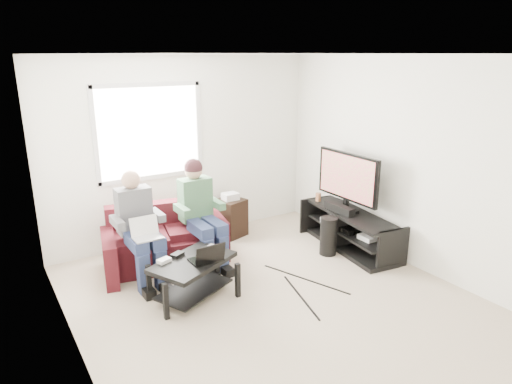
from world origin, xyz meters
TOP-DOWN VIEW (x-y plane):
  - floor at (0.00, 0.00)m, footprint 4.50×4.50m
  - ceiling at (0.00, 0.00)m, footprint 4.50×4.50m
  - wall_back at (0.00, 2.25)m, footprint 4.50×0.00m
  - wall_front at (0.00, -2.25)m, footprint 4.50×0.00m
  - wall_left at (-2.00, 0.00)m, footprint 0.00×4.50m
  - wall_right at (2.00, 0.00)m, footprint 0.00×4.50m
  - window at (-0.50, 2.23)m, footprint 1.48×0.04m
  - sofa at (-0.63, 1.55)m, footprint 1.75×1.00m
  - person_left at (-1.03, 1.30)m, footprint 0.40×0.71m
  - person_right at (-0.23, 1.32)m, footprint 0.40×0.71m
  - laptop_silver at (-1.03, 1.03)m, footprint 0.39×0.35m
  - coffee_table at (-0.71, 0.53)m, footprint 1.05×0.88m
  - laptop_black at (-0.59, 0.45)m, footprint 0.41×0.36m
  - controller_a at (-0.99, 0.65)m, footprint 0.16×0.13m
  - controller_b at (-0.81, 0.71)m, footprint 0.17×0.14m
  - controller_c at (-0.41, 0.68)m, footprint 0.17×0.15m
  - tv_stand at (1.70, 0.62)m, footprint 0.69×1.64m
  - tv at (1.70, 0.72)m, footprint 0.12×1.10m
  - soundbar at (1.58, 0.72)m, footprint 0.12×0.50m
  - drink_cup at (1.65, 1.25)m, footprint 0.08×0.08m
  - console_white at (1.70, 0.22)m, footprint 0.30×0.22m
  - console_grey at (1.70, 0.92)m, footprint 0.34×0.26m
  - console_black at (1.70, 0.57)m, footprint 0.38×0.30m
  - subwoofer at (1.32, 0.62)m, footprint 0.23×0.23m
  - keyboard_floor at (1.53, 0.29)m, footprint 0.23×0.52m
  - end_table at (0.54, 1.91)m, footprint 0.38×0.38m

SIDE VIEW (x-z plane):
  - floor at x=0.00m, z-range 0.00..0.00m
  - keyboard_floor at x=1.53m, z-range 0.00..0.03m
  - tv_stand at x=1.70m, z-range -0.03..0.50m
  - subwoofer at x=1.32m, z-range 0.00..0.52m
  - sofa at x=-0.63m, z-range -0.09..0.66m
  - end_table at x=0.54m, z-range -0.03..0.62m
  - console_white at x=1.70m, z-range 0.28..0.34m
  - console_black at x=1.70m, z-range 0.28..0.35m
  - console_grey at x=1.70m, z-range 0.28..0.36m
  - coffee_table at x=-0.71m, z-range 0.11..0.56m
  - controller_a at x=-0.99m, z-range 0.45..0.49m
  - controller_b at x=-0.81m, z-range 0.45..0.49m
  - controller_c at x=-0.41m, z-range 0.45..0.49m
  - laptop_black at x=-0.59m, z-range 0.45..0.69m
  - soundbar at x=1.58m, z-range 0.53..0.63m
  - drink_cup at x=1.65m, z-range 0.53..0.65m
  - laptop_silver at x=-1.03m, z-range 0.55..0.79m
  - person_left at x=-1.03m, z-range 0.05..1.36m
  - person_right at x=-0.23m, z-range 0.09..1.44m
  - tv at x=1.70m, z-range 0.58..1.39m
  - wall_back at x=0.00m, z-range -0.95..3.55m
  - wall_front at x=0.00m, z-range -0.95..3.55m
  - wall_left at x=-2.00m, z-range -0.95..3.55m
  - wall_right at x=2.00m, z-range -0.95..3.55m
  - window at x=-0.50m, z-range 0.96..2.24m
  - ceiling at x=0.00m, z-range 2.60..2.60m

